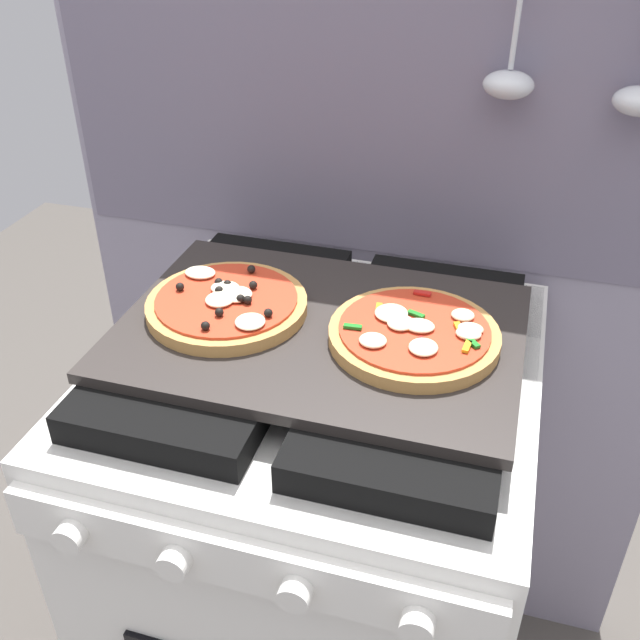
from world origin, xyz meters
name	(u,v)px	position (x,y,z in m)	size (l,w,h in m)	color
kitchen_backsplash	(373,288)	(0.00, 0.33, 0.79)	(1.10, 0.09, 1.55)	gray
stove	(320,555)	(0.00, 0.00, 0.45)	(0.60, 0.64, 0.90)	white
baking_tray	(320,331)	(0.00, 0.00, 0.91)	(0.54, 0.38, 0.02)	#2D2826
pizza_left	(227,303)	(-0.14, 0.00, 0.93)	(0.22, 0.22, 0.03)	#C18947
pizza_right	(414,335)	(0.13, 0.00, 0.93)	(0.22, 0.22, 0.03)	#C18947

